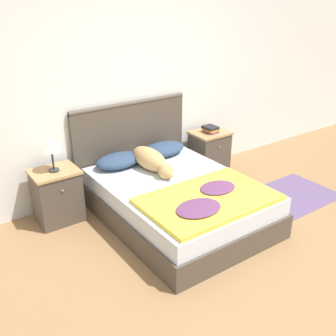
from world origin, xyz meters
TOP-DOWN VIEW (x-y plane):
  - ground_plane at (0.00, 0.00)m, footprint 16.00×16.00m
  - wall_back at (0.00, 2.13)m, footprint 9.00×0.06m
  - bed at (-0.13, 1.08)m, footprint 1.45×1.91m
  - headboard at (-0.13, 2.06)m, footprint 1.53×0.06m
  - nightstand_left at (-1.20, 1.82)m, footprint 0.48×0.41m
  - nightstand_right at (0.95, 1.82)m, footprint 0.48×0.41m
  - pillow_left at (-0.44, 1.81)m, footprint 0.57×0.35m
  - pillow_right at (0.18, 1.81)m, footprint 0.57×0.35m
  - quilt at (-0.14, 0.58)m, footprint 1.29×0.84m
  - dog at (-0.17, 1.54)m, footprint 0.25×0.83m
  - book_stack at (0.94, 1.81)m, footprint 0.17×0.20m
  - table_lamp at (-1.20, 1.81)m, footprint 0.22×0.22m
  - rug at (1.34, 0.71)m, footprint 1.10×0.80m

SIDE VIEW (x-z plane):
  - ground_plane at x=0.00m, z-range 0.00..0.00m
  - rug at x=1.34m, z-range 0.00..0.00m
  - bed at x=-0.13m, z-range 0.00..0.45m
  - nightstand_left at x=-1.20m, z-range 0.00..0.60m
  - nightstand_right at x=0.95m, z-range 0.00..0.60m
  - quilt at x=-0.14m, z-range 0.44..0.51m
  - pillow_left at x=-0.44m, z-range 0.45..0.60m
  - pillow_right at x=0.18m, z-range 0.45..0.60m
  - dog at x=-0.17m, z-range 0.44..0.68m
  - headboard at x=-0.13m, z-range 0.02..1.14m
  - book_stack at x=0.94m, z-range 0.60..0.68m
  - table_lamp at x=-1.20m, z-range 0.70..1.06m
  - wall_back at x=0.00m, z-range 0.00..2.55m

